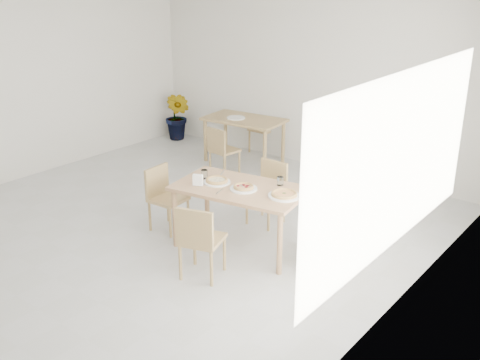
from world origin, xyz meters
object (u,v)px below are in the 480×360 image
Objects in this scene: tumbler_b at (280,181)px; chair_back_n at (266,125)px; pizza_mushroom at (217,180)px; chair_west at (164,194)px; plate_empty at (236,118)px; napkin_holder at (198,181)px; potted_plant at (178,116)px; plate_margherita at (284,196)px; pizza_margherita at (284,194)px; tumbler_a at (204,174)px; chair_south at (199,237)px; plate_mushroom at (217,182)px; plate_pepperoni at (244,189)px; main_table at (240,194)px; pizza_pepperoni at (244,187)px; chair_back_s at (221,148)px; chair_north at (269,188)px; chair_east at (333,228)px; second_table at (244,124)px.

tumbler_b reaches higher than chair_back_n.
pizza_mushroom is at bearing -147.35° from tumbler_b.
plate_empty is (-0.91, 2.54, 0.30)m from chair_west.
potted_plant is (-3.25, 2.96, -0.36)m from napkin_holder.
plate_margherita is 0.34m from tumbler_b.
pizza_margherita is 1.05m from tumbler_a.
chair_south reaches higher than pizza_margherita.
napkin_holder reaches higher than plate_margherita.
plate_margherita is 0.98× the size of pizza_margherita.
plate_margherita is 0.85m from plate_mushroom.
pizza_mushroom is 2.42× the size of napkin_holder.
chair_south is 1.04m from plate_margherita.
plate_mushroom is 0.37m from plate_pepperoni.
potted_plant is (-3.96, 2.35, -0.35)m from tumbler_b.
pizza_pepperoni is (0.08, -0.03, 0.12)m from main_table.
chair_north is at bearing 155.76° from chair_back_s.
chair_south is 5.14m from potted_plant.
chair_west is 0.67m from tumbler_a.
chair_east reaches higher than tumbler_b.
second_table is (-1.36, 2.48, -0.15)m from tumbler_a.
second_table is 1.67× the size of chair_back_n.
chair_back_s is at bearing 136.20° from plate_pepperoni.
napkin_holder is at bearing -65.95° from chair_back_n.
chair_east is at bearing -0.34° from main_table.
chair_east reaches higher than tumbler_a.
chair_south is 2.49× the size of pizza_mushroom.
pizza_pepperoni is (0.00, -0.00, 0.02)m from plate_pepperoni.
pizza_pepperoni is at bearing -166.89° from pizza_margherita.
chair_east is at bearing 10.62° from pizza_margherita.
plate_pepperoni is 0.22× the size of second_table.
potted_plant is at bearing -134.68° from chair_east.
tumbler_a reaches higher than plate_mushroom.
potted_plant is at bearing 112.05° from napkin_holder.
plate_margherita and chair_back_s have the same top height.
pizza_mushroom reaches higher than chair_back_s.
plate_mushroom is at bearing -55.23° from plate_empty.
chair_back_n reaches higher than plate_pepperoni.
chair_west is 1.51m from tumbler_b.
plate_margherita is 3.35× the size of tumbler_a.
tumbler_a is at bearing -155.60° from tumbler_b.
second_table is at bearing 117.65° from main_table.
second_table is at bearing 13.23° from chair_west.
chair_north is 2.97m from chair_back_n.
plate_margherita is 0.45× the size of chair_back_s.
chair_north is 2.38× the size of pizza_mushroom.
chair_south reaches higher than pizza_mushroom.
potted_plant is (-2.58, 2.87, -0.01)m from chair_west.
second_table is at bearing 122.19° from pizza_mushroom.
main_table is 3.07m from plate_empty.
chair_south is 1.04× the size of chair_north.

